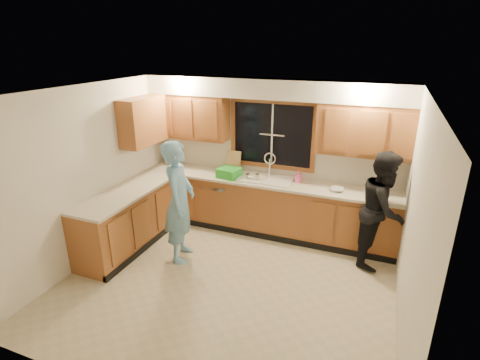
% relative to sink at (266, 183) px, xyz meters
% --- Properties ---
extents(floor, '(4.20, 4.20, 0.00)m').
position_rel_sink_xyz_m(floor, '(0.00, -1.60, -0.86)').
color(floor, '#C1B395').
rests_on(floor, ground).
extents(ceiling, '(4.20, 4.20, 0.00)m').
position_rel_sink_xyz_m(ceiling, '(0.00, -1.60, 1.64)').
color(ceiling, silver).
extents(wall_back, '(4.20, 0.00, 4.20)m').
position_rel_sink_xyz_m(wall_back, '(0.00, 0.30, 0.39)').
color(wall_back, silver).
rests_on(wall_back, ground).
extents(wall_left, '(0.00, 3.80, 3.80)m').
position_rel_sink_xyz_m(wall_left, '(-2.10, -1.60, 0.39)').
color(wall_left, silver).
rests_on(wall_left, ground).
extents(wall_right, '(0.00, 3.80, 3.80)m').
position_rel_sink_xyz_m(wall_right, '(2.10, -1.60, 0.39)').
color(wall_right, silver).
rests_on(wall_right, ground).
extents(base_cabinets_back, '(4.20, 0.60, 0.88)m').
position_rel_sink_xyz_m(base_cabinets_back, '(0.00, -0.00, -0.42)').
color(base_cabinets_back, '#99582C').
rests_on(base_cabinets_back, ground).
extents(base_cabinets_left, '(0.60, 1.90, 0.88)m').
position_rel_sink_xyz_m(base_cabinets_left, '(-1.80, -1.25, -0.42)').
color(base_cabinets_left, '#99582C').
rests_on(base_cabinets_left, ground).
extents(countertop_back, '(4.20, 0.63, 0.04)m').
position_rel_sink_xyz_m(countertop_back, '(0.00, -0.02, 0.04)').
color(countertop_back, beige).
rests_on(countertop_back, base_cabinets_back).
extents(countertop_left, '(0.63, 1.90, 0.04)m').
position_rel_sink_xyz_m(countertop_left, '(-1.79, -1.25, 0.04)').
color(countertop_left, beige).
rests_on(countertop_left, base_cabinets_left).
extents(upper_cabinets_left, '(1.35, 0.33, 0.75)m').
position_rel_sink_xyz_m(upper_cabinets_left, '(-1.43, 0.13, 0.96)').
color(upper_cabinets_left, '#99582C').
rests_on(upper_cabinets_left, wall_back).
extents(upper_cabinets_right, '(1.35, 0.33, 0.75)m').
position_rel_sink_xyz_m(upper_cabinets_right, '(1.43, 0.13, 0.96)').
color(upper_cabinets_right, '#99582C').
rests_on(upper_cabinets_right, wall_back).
extents(upper_cabinets_return, '(0.33, 0.90, 0.75)m').
position_rel_sink_xyz_m(upper_cabinets_return, '(-1.94, -0.48, 0.96)').
color(upper_cabinets_return, '#99582C').
rests_on(upper_cabinets_return, wall_left).
extents(soffit, '(4.20, 0.35, 0.30)m').
position_rel_sink_xyz_m(soffit, '(0.00, 0.12, 1.49)').
color(soffit, silver).
rests_on(soffit, wall_back).
extents(window_frame, '(1.44, 0.03, 1.14)m').
position_rel_sink_xyz_m(window_frame, '(0.00, 0.29, 0.74)').
color(window_frame, black).
rests_on(window_frame, wall_back).
extents(sink, '(0.86, 0.52, 0.57)m').
position_rel_sink_xyz_m(sink, '(0.00, 0.00, 0.00)').
color(sink, white).
rests_on(sink, countertop_back).
extents(dishwasher, '(0.60, 0.56, 0.82)m').
position_rel_sink_xyz_m(dishwasher, '(-0.85, -0.01, -0.45)').
color(dishwasher, white).
rests_on(dishwasher, floor).
extents(stove, '(0.58, 0.75, 0.90)m').
position_rel_sink_xyz_m(stove, '(-1.80, -1.82, -0.41)').
color(stove, white).
rests_on(stove, floor).
extents(man, '(0.60, 0.75, 1.78)m').
position_rel_sink_xyz_m(man, '(-0.88, -1.25, 0.03)').
color(man, '#6EA6D0').
rests_on(man, floor).
extents(woman, '(0.76, 0.91, 1.66)m').
position_rel_sink_xyz_m(woman, '(1.81, -0.31, -0.03)').
color(woman, black).
rests_on(woman, floor).
extents(knife_block, '(0.17, 0.16, 0.24)m').
position_rel_sink_xyz_m(knife_block, '(-1.76, 0.11, 0.18)').
color(knife_block, '#9E5B2B').
rests_on(knife_block, countertop_back).
extents(cutting_board, '(0.27, 0.09, 0.35)m').
position_rel_sink_xyz_m(cutting_board, '(-0.66, 0.20, 0.23)').
color(cutting_board, tan).
rests_on(cutting_board, countertop_back).
extents(dish_crate, '(0.38, 0.36, 0.16)m').
position_rel_sink_xyz_m(dish_crate, '(-0.60, -0.12, 0.13)').
color(dish_crate, green).
rests_on(dish_crate, countertop_back).
extents(soap_bottle, '(0.10, 0.10, 0.20)m').
position_rel_sink_xyz_m(soap_bottle, '(0.52, 0.08, 0.15)').
color(soap_bottle, pink).
rests_on(soap_bottle, countertop_back).
extents(bowl, '(0.22, 0.22, 0.05)m').
position_rel_sink_xyz_m(bowl, '(1.14, -0.08, 0.08)').
color(bowl, silver).
rests_on(bowl, countertop_back).
extents(can_left, '(0.06, 0.06, 0.11)m').
position_rel_sink_xyz_m(can_left, '(-0.26, -0.15, 0.11)').
color(can_left, '#C2B295').
rests_on(can_left, countertop_back).
extents(can_right, '(0.08, 0.08, 0.12)m').
position_rel_sink_xyz_m(can_right, '(-0.11, -0.12, 0.12)').
color(can_right, '#C2B295').
rests_on(can_right, countertop_back).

